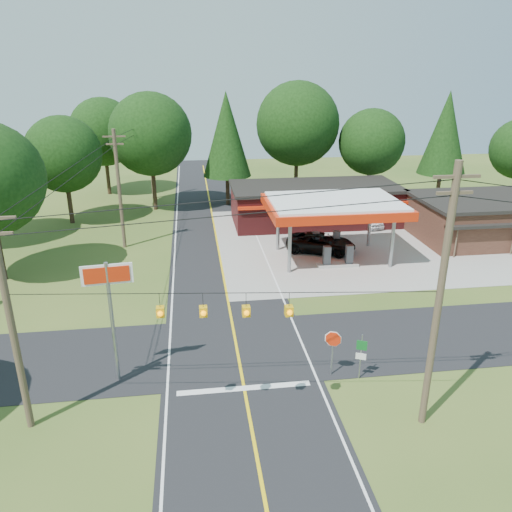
{
  "coord_description": "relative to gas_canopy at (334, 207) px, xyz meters",
  "views": [
    {
      "loc": [
        -2.12,
        -23.82,
        14.65
      ],
      "look_at": [
        2.0,
        7.0,
        2.8
      ],
      "focal_mm": 35.0,
      "sensor_mm": 36.0,
      "label": 1
    }
  ],
  "objects": [
    {
      "name": "utility_pole_far_left",
      "position": [
        -17.0,
        5.0,
        0.93
      ],
      "size": [
        1.8,
        0.3,
        10.0
      ],
      "color": "#473828",
      "rests_on": "ground"
    },
    {
      "name": "utility_pole_near_right",
      "position": [
        -1.5,
        -20.0,
        1.69
      ],
      "size": [
        1.8,
        0.3,
        11.5
      ],
      "color": "#473828",
      "rests_on": "ground"
    },
    {
      "name": "gas_canopy",
      "position": [
        0.0,
        0.0,
        0.0
      ],
      "size": [
        10.6,
        7.4,
        4.88
      ],
      "color": "gray",
      "rests_on": "ground"
    },
    {
      "name": "big_stop_sign",
      "position": [
        -15.12,
        -15.01,
        0.35
      ],
      "size": [
        2.33,
        0.35,
        6.29
      ],
      "color": "gray",
      "rests_on": "ground"
    },
    {
      "name": "sedan_car",
      "position": [
        5.91,
        8.0,
        -3.58
      ],
      "size": [
        4.68,
        4.68,
        1.37
      ],
      "primitive_type": "imported",
      "rotation": [
        0.0,
        0.0,
        0.19
      ],
      "color": "white",
      "rests_on": "ground"
    },
    {
      "name": "cross_road",
      "position": [
        -9.0,
        -13.0,
        -4.25
      ],
      "size": [
        70.0,
        7.0,
        0.02
      ],
      "primitive_type": "cube",
      "color": "black",
      "rests_on": "ground"
    },
    {
      "name": "convenience_store",
      "position": [
        1.0,
        9.98,
        -2.35
      ],
      "size": [
        16.4,
        7.55,
        3.8
      ],
      "color": "#58191A",
      "rests_on": "ground"
    },
    {
      "name": "suv_car",
      "position": [
        -0.5,
        1.5,
        -3.47
      ],
      "size": [
        7.49,
        7.49,
        1.59
      ],
      "primitive_type": "imported",
      "rotation": [
        0.0,
        0.0,
        1.17
      ],
      "color": "black",
      "rests_on": "ground"
    },
    {
      "name": "overhead_beacons",
      "position": [
        -10.0,
        -19.0,
        1.95
      ],
      "size": [
        17.04,
        2.04,
        1.03
      ],
      "color": "black",
      "rests_on": "ground"
    },
    {
      "name": "main_highway",
      "position": [
        -9.0,
        -13.0,
        -4.26
      ],
      "size": [
        8.0,
        120.0,
        0.02
      ],
      "primitive_type": "cube",
      "color": "black",
      "rests_on": "ground"
    },
    {
      "name": "ground",
      "position": [
        -9.0,
        -13.0,
        -4.27
      ],
      "size": [
        120.0,
        120.0,
        0.0
      ],
      "primitive_type": "plane",
      "color": "#37511C",
      "rests_on": "ground"
    },
    {
      "name": "treeline_backdrop",
      "position": [
        -8.18,
        11.01,
        3.22
      ],
      "size": [
        70.27,
        51.59,
        13.3
      ],
      "color": "#332316",
      "rests_on": "ground"
    },
    {
      "name": "lane_center_yellow",
      "position": [
        -9.0,
        -13.0,
        -4.24
      ],
      "size": [
        0.15,
        110.0,
        0.0
      ],
      "primitive_type": "cube",
      "color": "yellow",
      "rests_on": "main_highway"
    },
    {
      "name": "route_sign_post",
      "position": [
        -3.2,
        -16.52,
        -2.77
      ],
      "size": [
        0.48,
        0.23,
        2.49
      ],
      "color": "gray",
      "rests_on": "ground"
    },
    {
      "name": "utility_pole_near_left",
      "position": [
        -18.5,
        -18.0,
        0.93
      ],
      "size": [
        1.8,
        0.3,
        10.0
      ],
      "color": "#473828",
      "rests_on": "ground"
    },
    {
      "name": "utility_pole_north",
      "position": [
        -15.5,
        22.0,
        0.48
      ],
      "size": [
        0.3,
        0.3,
        9.5
      ],
      "color": "#473828",
      "rests_on": "ground"
    },
    {
      "name": "octagonal_stop_sign",
      "position": [
        -4.5,
        -16.01,
        -2.4
      ],
      "size": [
        0.8,
        0.39,
        2.51
      ],
      "color": "gray",
      "rests_on": "ground"
    }
  ]
}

